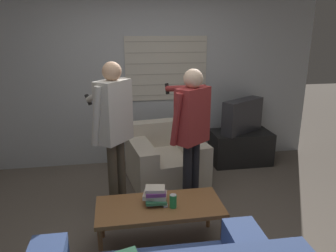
{
  "coord_description": "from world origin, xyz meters",
  "views": [
    {
      "loc": [
        -0.45,
        -2.76,
        2.02
      ],
      "look_at": [
        0.11,
        0.53,
        1.0
      ],
      "focal_mm": 35.0,
      "sensor_mm": 36.0,
      "label": 1
    }
  ],
  "objects_px": {
    "armchair_beige": "(165,160)",
    "soda_can": "(173,201)",
    "person_left_standing": "(113,122)",
    "person_right_standing": "(191,124)",
    "spare_remote": "(164,203)",
    "book_stack": "(155,195)",
    "tv": "(242,116)",
    "coffee_table": "(160,209)"
  },
  "relations": [
    {
      "from": "person_right_standing",
      "to": "spare_remote",
      "type": "bearing_deg",
      "value": -159.46
    },
    {
      "from": "book_stack",
      "to": "armchair_beige",
      "type": "bearing_deg",
      "value": 76.98
    },
    {
      "from": "armchair_beige",
      "to": "soda_can",
      "type": "xyz_separation_m",
      "value": [
        -0.15,
        -1.4,
        0.19
      ]
    },
    {
      "from": "person_left_standing",
      "to": "soda_can",
      "type": "xyz_separation_m",
      "value": [
        0.5,
        -0.71,
        -0.57
      ]
    },
    {
      "from": "tv",
      "to": "book_stack",
      "type": "height_order",
      "value": "tv"
    },
    {
      "from": "coffee_table",
      "to": "spare_remote",
      "type": "bearing_deg",
      "value": 14.77
    },
    {
      "from": "coffee_table",
      "to": "person_left_standing",
      "type": "relative_size",
      "value": 0.69
    },
    {
      "from": "armchair_beige",
      "to": "soda_can",
      "type": "relative_size",
      "value": 8.3
    },
    {
      "from": "coffee_table",
      "to": "book_stack",
      "type": "distance_m",
      "value": 0.13
    },
    {
      "from": "person_right_standing",
      "to": "spare_remote",
      "type": "height_order",
      "value": "person_right_standing"
    },
    {
      "from": "coffee_table",
      "to": "tv",
      "type": "relative_size",
      "value": 1.61
    },
    {
      "from": "spare_remote",
      "to": "tv",
      "type": "bearing_deg",
      "value": 49.13
    },
    {
      "from": "book_stack",
      "to": "spare_remote",
      "type": "bearing_deg",
      "value": -23.93
    },
    {
      "from": "person_left_standing",
      "to": "spare_remote",
      "type": "bearing_deg",
      "value": -106.0
    },
    {
      "from": "coffee_table",
      "to": "person_right_standing",
      "type": "distance_m",
      "value": 0.99
    },
    {
      "from": "tv",
      "to": "person_right_standing",
      "type": "height_order",
      "value": "person_right_standing"
    },
    {
      "from": "armchair_beige",
      "to": "book_stack",
      "type": "distance_m",
      "value": 1.35
    },
    {
      "from": "tv",
      "to": "spare_remote",
      "type": "xyz_separation_m",
      "value": [
        -1.46,
        -1.77,
        -0.29
      ]
    },
    {
      "from": "tv",
      "to": "coffee_table",
      "type": "bearing_deg",
      "value": 18.0
    },
    {
      "from": "armchair_beige",
      "to": "book_stack",
      "type": "bearing_deg",
      "value": 68.38
    },
    {
      "from": "person_left_standing",
      "to": "armchair_beige",
      "type": "bearing_deg",
      "value": -3.23
    },
    {
      "from": "tv",
      "to": "spare_remote",
      "type": "distance_m",
      "value": 2.31
    },
    {
      "from": "soda_can",
      "to": "book_stack",
      "type": "bearing_deg",
      "value": 145.13
    },
    {
      "from": "person_right_standing",
      "to": "spare_remote",
      "type": "distance_m",
      "value": 0.93
    },
    {
      "from": "soda_can",
      "to": "spare_remote",
      "type": "height_order",
      "value": "soda_can"
    },
    {
      "from": "armchair_beige",
      "to": "person_left_standing",
      "type": "bearing_deg",
      "value": 38.26
    },
    {
      "from": "tv",
      "to": "person_left_standing",
      "type": "xyz_separation_m",
      "value": [
        -1.89,
        -1.13,
        0.32
      ]
    },
    {
      "from": "armchair_beige",
      "to": "spare_remote",
      "type": "bearing_deg",
      "value": 72.01
    },
    {
      "from": "person_left_standing",
      "to": "book_stack",
      "type": "relative_size",
      "value": 6.94
    },
    {
      "from": "person_right_standing",
      "to": "book_stack",
      "type": "xyz_separation_m",
      "value": [
        -0.47,
        -0.59,
        -0.5
      ]
    },
    {
      "from": "person_right_standing",
      "to": "person_left_standing",
      "type": "bearing_deg",
      "value": 141.64
    },
    {
      "from": "book_stack",
      "to": "person_right_standing",
      "type": "bearing_deg",
      "value": 51.06
    },
    {
      "from": "armchair_beige",
      "to": "tv",
      "type": "relative_size",
      "value": 1.44
    },
    {
      "from": "coffee_table",
      "to": "armchair_beige",
      "type": "bearing_deg",
      "value": 78.74
    },
    {
      "from": "armchair_beige",
      "to": "spare_remote",
      "type": "distance_m",
      "value": 1.36
    },
    {
      "from": "person_left_standing",
      "to": "spare_remote",
      "type": "distance_m",
      "value": 0.99
    },
    {
      "from": "coffee_table",
      "to": "person_left_standing",
      "type": "bearing_deg",
      "value": 120.57
    },
    {
      "from": "person_left_standing",
      "to": "person_right_standing",
      "type": "distance_m",
      "value": 0.83
    },
    {
      "from": "soda_can",
      "to": "armchair_beige",
      "type": "bearing_deg",
      "value": 83.81
    },
    {
      "from": "armchair_beige",
      "to": "tv",
      "type": "height_order",
      "value": "tv"
    },
    {
      "from": "coffee_table",
      "to": "book_stack",
      "type": "xyz_separation_m",
      "value": [
        -0.03,
        0.05,
        0.12
      ]
    },
    {
      "from": "person_left_standing",
      "to": "soda_can",
      "type": "relative_size",
      "value": 13.4
    }
  ]
}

